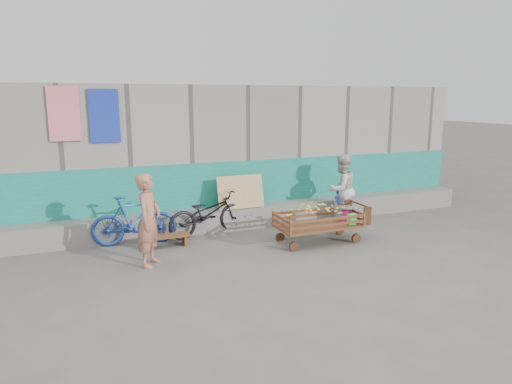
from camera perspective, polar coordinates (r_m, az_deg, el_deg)
name	(u,v)px	position (r m, az deg, el deg)	size (l,w,h in m)	color
ground	(270,265)	(7.69, 1.73, -9.15)	(80.00, 80.00, 0.00)	#575450
building_wall	(203,152)	(11.08, -6.68, 5.04)	(12.00, 3.50, 3.00)	gray
banana_cart	(317,217)	(8.78, 7.67, -3.12)	(1.76, 0.80, 0.75)	#58301E
bench	(166,238)	(8.71, -11.22, -5.71)	(0.89, 0.27, 0.22)	#58301E
vendor_man	(149,220)	(7.66, -13.24, -3.45)	(0.56, 0.37, 1.55)	#B06852
woman	(341,189)	(10.19, 10.61, 0.35)	(0.75, 0.58, 1.53)	silver
child	(342,203)	(10.22, 10.65, -1.38)	(0.45, 0.29, 0.91)	#465FAC
bicycle_dark	(208,213)	(9.24, -6.07, -2.66)	(0.60, 1.72, 0.91)	black
bicycle_blue	(134,220)	(8.90, -14.97, -3.44)	(0.44, 1.57, 0.95)	navy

